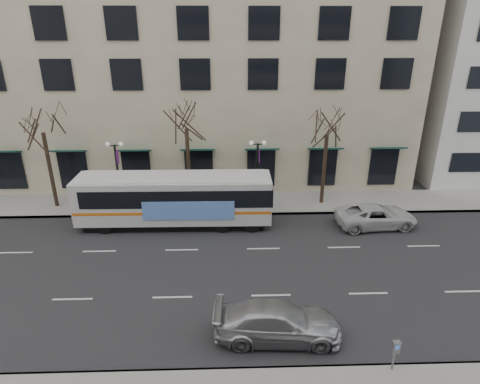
{
  "coord_description": "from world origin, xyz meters",
  "views": [
    {
      "loc": [
        2.9,
        -19.0,
        12.73
      ],
      "look_at": [
        3.55,
        1.82,
        4.0
      ],
      "focal_mm": 30.0,
      "sensor_mm": 36.0,
      "label": 1
    }
  ],
  "objects_px": {
    "white_pickup": "(376,216)",
    "city_bus": "(176,198)",
    "lamp_post_right": "(257,171)",
    "tree_far_left": "(40,119)",
    "silver_car": "(278,322)",
    "lamp_post_left": "(118,173)",
    "tree_far_right": "(328,121)",
    "pay_station": "(395,349)",
    "tree_far_mid": "(186,115)"
  },
  "relations": [
    {
      "from": "white_pickup",
      "to": "pay_station",
      "type": "relative_size",
      "value": 3.87
    },
    {
      "from": "tree_far_mid",
      "to": "white_pickup",
      "type": "height_order",
      "value": "tree_far_mid"
    },
    {
      "from": "tree_far_left",
      "to": "tree_far_mid",
      "type": "distance_m",
      "value": 10.0
    },
    {
      "from": "tree_far_left",
      "to": "pay_station",
      "type": "height_order",
      "value": "tree_far_left"
    },
    {
      "from": "lamp_post_left",
      "to": "silver_car",
      "type": "bearing_deg",
      "value": -53.36
    },
    {
      "from": "lamp_post_right",
      "to": "pay_station",
      "type": "distance_m",
      "value": 16.17
    },
    {
      "from": "lamp_post_right",
      "to": "pay_station",
      "type": "xyz_separation_m",
      "value": [
        4.26,
        -15.5,
        -1.79
      ]
    },
    {
      "from": "lamp_post_left",
      "to": "city_bus",
      "type": "height_order",
      "value": "lamp_post_left"
    },
    {
      "from": "tree_far_mid",
      "to": "pay_station",
      "type": "bearing_deg",
      "value": -60.08
    },
    {
      "from": "tree_far_right",
      "to": "pay_station",
      "type": "height_order",
      "value": "tree_far_right"
    },
    {
      "from": "white_pickup",
      "to": "tree_far_mid",
      "type": "bearing_deg",
      "value": 69.94
    },
    {
      "from": "tree_far_right",
      "to": "city_bus",
      "type": "bearing_deg",
      "value": -164.25
    },
    {
      "from": "tree_far_left",
      "to": "white_pickup",
      "type": "xyz_separation_m",
      "value": [
        22.88,
        -3.71,
        -5.95
      ]
    },
    {
      "from": "pay_station",
      "to": "silver_car",
      "type": "bearing_deg",
      "value": 150.38
    },
    {
      "from": "tree_far_left",
      "to": "tree_far_right",
      "type": "bearing_deg",
      "value": 0.0
    },
    {
      "from": "white_pickup",
      "to": "city_bus",
      "type": "bearing_deg",
      "value": 83.02
    },
    {
      "from": "tree_far_left",
      "to": "silver_car",
      "type": "bearing_deg",
      "value": -43.07
    },
    {
      "from": "lamp_post_left",
      "to": "white_pickup",
      "type": "bearing_deg",
      "value": -9.87
    },
    {
      "from": "tree_far_mid",
      "to": "tree_far_right",
      "type": "height_order",
      "value": "tree_far_mid"
    },
    {
      "from": "pay_station",
      "to": "tree_far_right",
      "type": "bearing_deg",
      "value": 83.89
    },
    {
      "from": "city_bus",
      "to": "silver_car",
      "type": "bearing_deg",
      "value": -62.34
    },
    {
      "from": "tree_far_mid",
      "to": "lamp_post_left",
      "type": "relative_size",
      "value": 1.64
    },
    {
      "from": "lamp_post_left",
      "to": "pay_station",
      "type": "xyz_separation_m",
      "value": [
        14.26,
        -15.5,
        -1.79
      ]
    },
    {
      "from": "tree_far_left",
      "to": "tree_far_right",
      "type": "relative_size",
      "value": 1.03
    },
    {
      "from": "tree_far_mid",
      "to": "lamp_post_right",
      "type": "bearing_deg",
      "value": -6.83
    },
    {
      "from": "city_bus",
      "to": "lamp_post_right",
      "type": "bearing_deg",
      "value": 23.55
    },
    {
      "from": "tree_far_right",
      "to": "white_pickup",
      "type": "xyz_separation_m",
      "value": [
        2.88,
        -3.71,
        -5.67
      ]
    },
    {
      "from": "city_bus",
      "to": "silver_car",
      "type": "height_order",
      "value": "city_bus"
    },
    {
      "from": "lamp_post_right",
      "to": "tree_far_right",
      "type": "bearing_deg",
      "value": 6.85
    },
    {
      "from": "tree_far_mid",
      "to": "lamp_post_left",
      "type": "bearing_deg",
      "value": -173.15
    },
    {
      "from": "lamp_post_right",
      "to": "white_pickup",
      "type": "xyz_separation_m",
      "value": [
        7.88,
        -3.11,
        -2.19
      ]
    },
    {
      "from": "tree_far_mid",
      "to": "city_bus",
      "type": "height_order",
      "value": "tree_far_mid"
    },
    {
      "from": "lamp_post_right",
      "to": "pay_station",
      "type": "relative_size",
      "value": 3.74
    },
    {
      "from": "tree_far_mid",
      "to": "lamp_post_right",
      "type": "height_order",
      "value": "tree_far_mid"
    },
    {
      "from": "tree_far_mid",
      "to": "silver_car",
      "type": "height_order",
      "value": "tree_far_mid"
    },
    {
      "from": "lamp_post_left",
      "to": "silver_car",
      "type": "relative_size",
      "value": 0.94
    },
    {
      "from": "lamp_post_right",
      "to": "pay_station",
      "type": "height_order",
      "value": "lamp_post_right"
    },
    {
      "from": "lamp_post_left",
      "to": "white_pickup",
      "type": "xyz_separation_m",
      "value": [
        17.88,
        -3.11,
        -2.19
      ]
    },
    {
      "from": "silver_car",
      "to": "pay_station",
      "type": "xyz_separation_m",
      "value": [
        4.3,
        -2.11,
        0.35
      ]
    },
    {
      "from": "tree_far_left",
      "to": "city_bus",
      "type": "relative_size",
      "value": 0.64
    },
    {
      "from": "tree_far_left",
      "to": "tree_far_mid",
      "type": "xyz_separation_m",
      "value": [
        10.0,
        0.0,
        0.21
      ]
    },
    {
      "from": "tree_far_left",
      "to": "city_bus",
      "type": "distance_m",
      "value": 10.92
    },
    {
      "from": "lamp_post_left",
      "to": "city_bus",
      "type": "xyz_separation_m",
      "value": [
        4.34,
        -2.4,
        -1.02
      ]
    },
    {
      "from": "lamp_post_left",
      "to": "lamp_post_right",
      "type": "relative_size",
      "value": 1.0
    },
    {
      "from": "silver_car",
      "to": "pay_station",
      "type": "height_order",
      "value": "silver_car"
    },
    {
      "from": "tree_far_right",
      "to": "tree_far_mid",
      "type": "bearing_deg",
      "value": 180.0
    },
    {
      "from": "tree_far_right",
      "to": "city_bus",
      "type": "distance_m",
      "value": 11.95
    },
    {
      "from": "lamp_post_right",
      "to": "city_bus",
      "type": "bearing_deg",
      "value": -157.0
    },
    {
      "from": "lamp_post_left",
      "to": "pay_station",
      "type": "bearing_deg",
      "value": -47.39
    },
    {
      "from": "lamp_post_left",
      "to": "lamp_post_right",
      "type": "distance_m",
      "value": 10.0
    }
  ]
}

